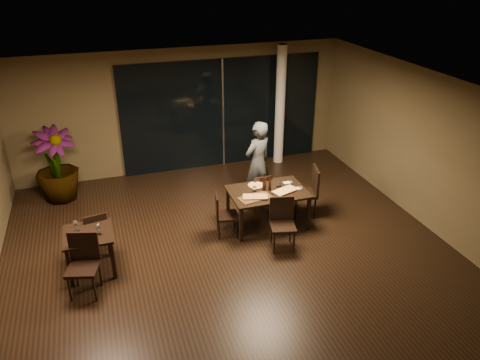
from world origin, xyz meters
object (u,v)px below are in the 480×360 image
Objects in this scene: main_table at (268,194)px; bottle_c at (264,181)px; chair_main_left at (223,213)px; chair_main_far at (261,191)px; diner at (258,163)px; bottle_b at (270,184)px; chair_main_near at (282,220)px; chair_main_right at (309,189)px; bottle_a at (264,184)px; side_table at (89,240)px; chair_side_near at (84,261)px; chair_side_far at (96,232)px; potted_plant at (56,165)px.

main_table is 0.27m from bottle_c.
bottle_c reaches higher than chair_main_left.
bottle_c is (-0.08, -0.42, 0.44)m from chair_main_far.
bottle_b is (-0.08, -0.93, -0.05)m from diner.
chair_main_right is (0.96, 0.89, 0.05)m from chair_main_near.
bottle_c is (-0.02, 0.90, 0.38)m from chair_main_near.
diner reaches higher than bottle_a.
bottle_b is (0.12, 0.00, -0.03)m from bottle_a.
side_table is 3.50m from bottle_b.
side_table is 0.52m from chair_side_near.
chair_side_far is at bearing -178.66° from bottle_b.
chair_side_near is 3.46m from potted_plant.
bottle_c reaches higher than bottle_a.
chair_side_near is at bearing -62.25° from chair_main_right.
chair_side_near is 4.14m from diner.
chair_side_near is (-0.10, -0.51, -0.05)m from side_table.
potted_plant is at bearing 113.40° from chair_side_near.
chair_main_far is 1.00m from chair_main_right.
chair_side_far is at bearing -179.06° from main_table.
chair_side_far is 3.53× the size of bottle_b.
bottle_b is (0.05, 0.02, 0.20)m from main_table.
potted_plant is at bearing -26.65° from chair_main_far.
chair_main_right reaches higher than chair_main_far.
bottle_a reaches higher than bottle_b.
chair_side_far is 3.36m from bottle_b.
chair_main_right is (0.95, 0.11, -0.09)m from main_table.
potted_plant reaches higher than bottle_b.
chair_main_left is at bearing -173.88° from main_table.
bottle_a is at bearing 32.42° from chair_side_near.
chair_main_near is 2.85× the size of bottle_c.
diner reaches higher than main_table.
chair_main_left reaches higher than main_table.
side_table is 0.48m from chair_side_far.
main_table is 1.76× the size of chair_main_far.
bottle_b is at bearing 170.60° from chair_side_far.
main_table is 4.64m from potted_plant.
bottle_a is (-0.12, -0.51, 0.43)m from chair_main_far.
bottle_a is at bearing 170.59° from chair_side_far.
diner is 0.93m from bottle_b.
chair_main_near is at bearing -4.81° from side_table.
potted_plant is (-3.96, 2.41, 0.14)m from main_table.
potted_plant is (-3.01, 2.52, 0.33)m from chair_main_left.
chair_main_far is 3.43× the size of bottle_b.
chair_side_far is at bearing -8.12° from diner.
bottle_a is at bearing -178.40° from bottle_b.
side_table is at bearing 64.48° from chair_side_far.
chair_main_left is 1.91m from chair_main_right.
side_table is at bearing -171.92° from chair_main_near.
diner is (1.08, 1.06, 0.44)m from chair_main_left.
bottle_a is 0.13m from bottle_b.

